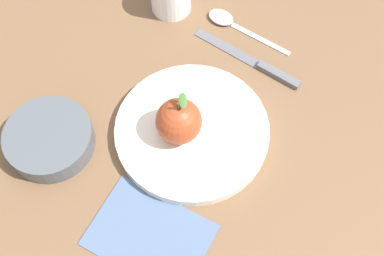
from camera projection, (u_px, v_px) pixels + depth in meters
The scene contains 7 objects.
ground_plane at pixel (199, 119), 0.77m from camera, with size 2.40×2.40×0.00m, color brown.
dinner_plate at pixel (192, 131), 0.74m from camera, with size 0.24×0.24×0.02m.
apple at pixel (181, 123), 0.70m from camera, with size 0.07×0.07×0.09m.
side_bowl at pixel (49, 138), 0.72m from camera, with size 0.14×0.14×0.04m.
knife at pixel (256, 63), 0.81m from camera, with size 0.04×0.21×0.01m.
spoon at pixel (229, 22), 0.86m from camera, with size 0.04×0.17×0.01m.
linen_napkin at pixel (150, 235), 0.67m from camera, with size 0.12×0.17×0.00m, color slate.
Camera 1 is at (-0.28, -0.24, 0.67)m, focal length 44.25 mm.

